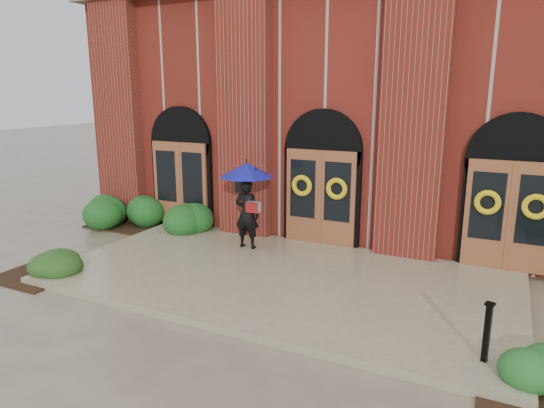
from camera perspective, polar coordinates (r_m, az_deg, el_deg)
The scene contains 7 objects.
ground at distance 10.82m, azimuth 0.45°, elevation -9.30°, with size 90.00×90.00×0.00m, color gray.
landing at distance 10.92m, azimuth 0.80°, elevation -8.67°, with size 10.00×5.30×0.15m, color tan.
church_building at distance 18.33m, azimuth 12.60°, elevation 10.89°, with size 16.20×12.53×7.00m.
man_with_umbrella at distance 12.32m, azimuth -2.98°, elevation 1.79°, with size 1.46×1.46×2.23m.
metal_post at distance 8.12m, azimuth 23.98°, elevation -13.49°, with size 0.16×0.16×0.95m.
hedge_wall_left at distance 15.32m, azimuth -14.57°, elevation -1.20°, with size 3.45×1.38×0.89m, color #1A501B.
hedge_front_left at distance 12.36m, azimuth -25.97°, elevation -6.45°, with size 1.53×1.31×0.54m, color #224818.
Camera 1 is at (4.30, -9.03, 4.14)m, focal length 32.00 mm.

